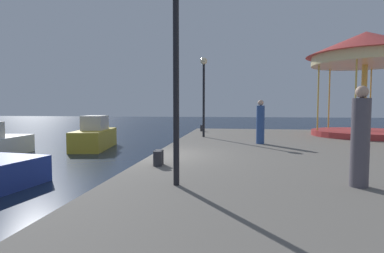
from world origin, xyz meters
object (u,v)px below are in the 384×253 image
(carousel, at_px, (365,58))
(lamp_post_mid_promenade, at_px, (204,83))
(lamp_post_near_edge, at_px, (176,39))
(person_mid_promenade, at_px, (260,123))
(bollard_north, at_px, (158,159))
(motorboat_yellow, at_px, (95,136))
(bollard_center, at_px, (159,157))
(bollard_south, at_px, (202,128))
(person_by_the_water, at_px, (360,140))

(carousel, height_order, lamp_post_mid_promenade, carousel)
(lamp_post_near_edge, relative_size, person_mid_promenade, 2.26)
(lamp_post_mid_promenade, bearing_deg, carousel, 11.26)
(lamp_post_near_edge, distance_m, bollard_north, 3.36)
(carousel, bearing_deg, bollard_north, -132.90)
(motorboat_yellow, relative_size, bollard_center, 10.54)
(motorboat_yellow, height_order, lamp_post_near_edge, lamp_post_near_edge)
(lamp_post_mid_promenade, height_order, bollard_south, lamp_post_mid_promenade)
(carousel, height_order, bollard_south, carousel)
(person_mid_promenade, distance_m, person_by_the_water, 6.89)
(bollard_center, distance_m, person_mid_promenade, 5.99)
(motorboat_yellow, bearing_deg, person_by_the_water, -43.42)
(bollard_north, bearing_deg, motorboat_yellow, 125.16)
(lamp_post_near_edge, relative_size, bollard_north, 10.52)
(person_by_the_water, bearing_deg, carousel, 68.25)
(bollard_center, xyz_separation_m, person_mid_promenade, (3.12, 5.07, 0.67))
(lamp_post_near_edge, relative_size, bollard_south, 10.52)
(carousel, xyz_separation_m, lamp_post_near_edge, (-7.94, -11.31, -1.24))
(person_mid_promenade, xyz_separation_m, person_by_the_water, (1.35, -6.75, 0.06))
(motorboat_yellow, height_order, person_by_the_water, person_by_the_water)
(bollard_south, distance_m, bollard_center, 11.18)
(person_mid_promenade, bearing_deg, bollard_center, -121.56)
(carousel, relative_size, lamp_post_mid_promenade, 1.45)
(carousel, relative_size, bollard_south, 14.84)
(motorboat_yellow, bearing_deg, lamp_post_mid_promenade, -4.64)
(lamp_post_near_edge, distance_m, lamp_post_mid_promenade, 9.65)
(lamp_post_near_edge, bearing_deg, bollard_center, 113.13)
(motorboat_yellow, height_order, lamp_post_mid_promenade, lamp_post_mid_promenade)
(person_by_the_water, bearing_deg, bollard_north, 162.08)
(bollard_south, bearing_deg, lamp_post_mid_promenade, -82.48)
(motorboat_yellow, bearing_deg, carousel, 4.52)
(bollard_south, distance_m, bollard_north, 11.42)
(lamp_post_near_edge, relative_size, lamp_post_mid_promenade, 1.03)
(person_mid_promenade, bearing_deg, bollard_south, 117.34)
(motorboat_yellow, distance_m, bollard_north, 10.18)
(lamp_post_mid_promenade, bearing_deg, bollard_center, -93.29)
(carousel, distance_m, lamp_post_near_edge, 13.88)
(motorboat_yellow, height_order, carousel, carousel)
(lamp_post_mid_promenade, bearing_deg, person_by_the_water, -66.43)
(bollard_south, xyz_separation_m, bollard_center, (0.04, -11.18, 0.00))
(carousel, bearing_deg, bollard_south, 167.63)
(lamp_post_mid_promenade, distance_m, person_by_the_water, 10.27)
(carousel, bearing_deg, bollard_center, -133.69)
(bollard_center, bearing_deg, bollard_north, -85.83)
(motorboat_yellow, xyz_separation_m, person_mid_promenade, (8.96, -3.00, 0.96))
(lamp_post_mid_promenade, relative_size, person_mid_promenade, 2.20)
(bollard_north, height_order, person_by_the_water, person_by_the_water)
(bollard_center, distance_m, bollard_north, 0.24)
(lamp_post_near_edge, distance_m, person_by_the_water, 4.10)
(motorboat_yellow, relative_size, lamp_post_near_edge, 1.00)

